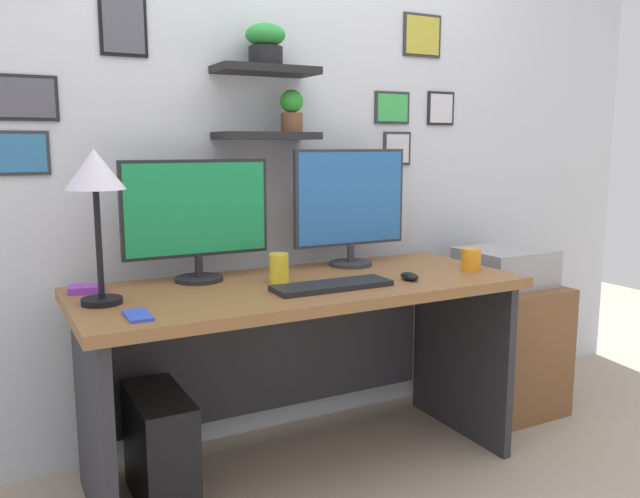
{
  "coord_description": "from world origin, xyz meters",
  "views": [
    {
      "loc": [
        -1.05,
        -2.11,
        1.26
      ],
      "look_at": [
        0.1,
        0.05,
        0.86
      ],
      "focal_mm": 36.18,
      "sensor_mm": 36.0,
      "label": 1
    }
  ],
  "objects_px": {
    "computer_mouse": "(409,276)",
    "cell_phone": "(138,315)",
    "monitor_right": "(350,204)",
    "coffee_mug": "(471,260)",
    "desk_lamp": "(95,181)",
    "water_cup": "(279,268)",
    "desk": "(297,333)",
    "drawer_cabinet": "(501,346)",
    "printer": "(505,267)",
    "monitor_left": "(197,215)",
    "keyboard": "(332,286)",
    "scissors_tray": "(87,289)",
    "computer_tower_left": "(160,448)"
  },
  "relations": [
    {
      "from": "monitor_right",
      "to": "desk_lamp",
      "type": "bearing_deg",
      "value": -169.0
    },
    {
      "from": "desk",
      "to": "water_cup",
      "type": "height_order",
      "value": "water_cup"
    },
    {
      "from": "coffee_mug",
      "to": "printer",
      "type": "height_order",
      "value": "coffee_mug"
    },
    {
      "from": "computer_tower_left",
      "to": "water_cup",
      "type": "bearing_deg",
      "value": 0.29
    },
    {
      "from": "desk_lamp",
      "to": "drawer_cabinet",
      "type": "distance_m",
      "value": 2.03
    },
    {
      "from": "monitor_right",
      "to": "coffee_mug",
      "type": "relative_size",
      "value": 5.75
    },
    {
      "from": "monitor_left",
      "to": "desk",
      "type": "bearing_deg",
      "value": -25.97
    },
    {
      "from": "desk",
      "to": "printer",
      "type": "distance_m",
      "value": 1.13
    },
    {
      "from": "monitor_right",
      "to": "water_cup",
      "type": "distance_m",
      "value": 0.49
    },
    {
      "from": "desk",
      "to": "desk_lamp",
      "type": "distance_m",
      "value": 0.94
    },
    {
      "from": "drawer_cabinet",
      "to": "computer_tower_left",
      "type": "xyz_separation_m",
      "value": [
        -1.67,
        -0.07,
        -0.1
      ]
    },
    {
      "from": "computer_mouse",
      "to": "desk_lamp",
      "type": "distance_m",
      "value": 1.17
    },
    {
      "from": "monitor_right",
      "to": "scissors_tray",
      "type": "height_order",
      "value": "monitor_right"
    },
    {
      "from": "monitor_left",
      "to": "water_cup",
      "type": "xyz_separation_m",
      "value": [
        0.26,
        -0.18,
        -0.19
      ]
    },
    {
      "from": "desk",
      "to": "computer_tower_left",
      "type": "bearing_deg",
      "value": -178.29
    },
    {
      "from": "coffee_mug",
      "to": "printer",
      "type": "relative_size",
      "value": 0.24
    },
    {
      "from": "computer_mouse",
      "to": "drawer_cabinet",
      "type": "height_order",
      "value": "computer_mouse"
    },
    {
      "from": "water_cup",
      "to": "drawer_cabinet",
      "type": "height_order",
      "value": "water_cup"
    },
    {
      "from": "desk",
      "to": "monitor_left",
      "type": "relative_size",
      "value": 2.97
    },
    {
      "from": "monitor_right",
      "to": "computer_tower_left",
      "type": "distance_m",
      "value": 1.21
    },
    {
      "from": "water_cup",
      "to": "monitor_left",
      "type": "bearing_deg",
      "value": 145.43
    },
    {
      "from": "desk_lamp",
      "to": "monitor_right",
      "type": "bearing_deg",
      "value": 11.0
    },
    {
      "from": "cell_phone",
      "to": "computer_mouse",
      "type": "bearing_deg",
      "value": 3.69
    },
    {
      "from": "monitor_left",
      "to": "keyboard",
      "type": "height_order",
      "value": "monitor_left"
    },
    {
      "from": "monitor_right",
      "to": "printer",
      "type": "bearing_deg",
      "value": -7.6
    },
    {
      "from": "desk",
      "to": "cell_phone",
      "type": "relative_size",
      "value": 11.85
    },
    {
      "from": "coffee_mug",
      "to": "drawer_cabinet",
      "type": "relative_size",
      "value": 0.15
    },
    {
      "from": "desk",
      "to": "drawer_cabinet",
      "type": "distance_m",
      "value": 1.15
    },
    {
      "from": "monitor_right",
      "to": "coffee_mug",
      "type": "bearing_deg",
      "value": -40.95
    },
    {
      "from": "keyboard",
      "to": "coffee_mug",
      "type": "relative_size",
      "value": 4.89
    },
    {
      "from": "scissors_tray",
      "to": "drawer_cabinet",
      "type": "relative_size",
      "value": 0.2
    },
    {
      "from": "keyboard",
      "to": "water_cup",
      "type": "bearing_deg",
      "value": 125.32
    },
    {
      "from": "water_cup",
      "to": "desk",
      "type": "bearing_deg",
      "value": 10.13
    },
    {
      "from": "coffee_mug",
      "to": "drawer_cabinet",
      "type": "bearing_deg",
      "value": 28.76
    },
    {
      "from": "computer_mouse",
      "to": "cell_phone",
      "type": "relative_size",
      "value": 0.64
    },
    {
      "from": "keyboard",
      "to": "coffee_mug",
      "type": "xyz_separation_m",
      "value": [
        0.66,
        0.02,
        0.04
      ]
    },
    {
      "from": "coffee_mug",
      "to": "monitor_left",
      "type": "bearing_deg",
      "value": 162.49
    },
    {
      "from": "keyboard",
      "to": "scissors_tray",
      "type": "relative_size",
      "value": 3.67
    },
    {
      "from": "cell_phone",
      "to": "computer_tower_left",
      "type": "bearing_deg",
      "value": 67.16
    },
    {
      "from": "desk",
      "to": "printer",
      "type": "xyz_separation_m",
      "value": [
        1.12,
        0.06,
        0.15
      ]
    },
    {
      "from": "computer_mouse",
      "to": "monitor_right",
      "type": "bearing_deg",
      "value": 96.91
    },
    {
      "from": "printer",
      "to": "scissors_tray",
      "type": "bearing_deg",
      "value": 177.02
    },
    {
      "from": "scissors_tray",
      "to": "drawer_cabinet",
      "type": "bearing_deg",
      "value": -2.98
    },
    {
      "from": "monitor_left",
      "to": "water_cup",
      "type": "relative_size",
      "value": 5.08
    },
    {
      "from": "monitor_right",
      "to": "computer_mouse",
      "type": "bearing_deg",
      "value": -83.09
    },
    {
      "from": "desk",
      "to": "coffee_mug",
      "type": "height_order",
      "value": "coffee_mug"
    },
    {
      "from": "cell_phone",
      "to": "water_cup",
      "type": "relative_size",
      "value": 1.27
    },
    {
      "from": "monitor_right",
      "to": "coffee_mug",
      "type": "xyz_separation_m",
      "value": [
        0.38,
        -0.33,
        -0.22
      ]
    },
    {
      "from": "computer_mouse",
      "to": "desk_lamp",
      "type": "xyz_separation_m",
      "value": [
        -1.1,
        0.17,
        0.38
      ]
    },
    {
      "from": "computer_mouse",
      "to": "cell_phone",
      "type": "distance_m",
      "value": 1.03
    }
  ]
}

